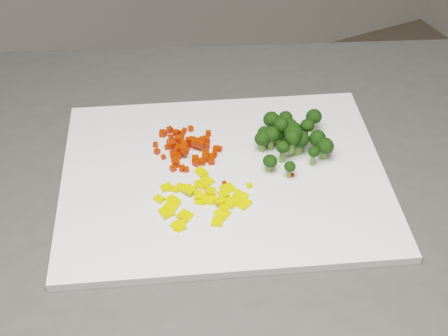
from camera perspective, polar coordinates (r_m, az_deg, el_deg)
name	(u,v)px	position (r m, az deg, el deg)	size (l,w,h in m)	color
counter_block	(201,336)	(1.30, -2.07, -15.14)	(1.06, 0.74, 0.90)	#40403E
cutting_board	(224,176)	(0.94, 0.00, -0.75)	(0.48, 0.38, 0.01)	white
carrot_pile	(186,143)	(0.97, -3.51, 2.34)	(0.11, 0.11, 0.03)	#C01A02
pepper_pile	(201,195)	(0.89, -2.09, -2.52)	(0.12, 0.12, 0.02)	yellow
broccoli_pile	(295,137)	(0.96, 6.53, 2.81)	(0.13, 0.13, 0.06)	black
carrot_cube_0	(199,161)	(0.95, -2.35, 0.61)	(0.01, 0.01, 0.01)	#C01A02
carrot_cube_1	(195,159)	(0.95, -2.64, 0.79)	(0.01, 0.01, 0.01)	#C01A02
carrot_cube_2	(157,151)	(0.97, -6.14, 1.51)	(0.01, 0.01, 0.01)	#C01A02
carrot_cube_3	(182,169)	(0.94, -3.87, -0.13)	(0.01, 0.01, 0.01)	#C01A02
carrot_cube_4	(201,141)	(0.99, -2.11, 2.51)	(0.01, 0.01, 0.01)	#C01A02
carrot_cube_5	(219,149)	(0.97, -0.42, 1.75)	(0.01, 0.01, 0.01)	#C01A02
carrot_cube_6	(188,145)	(0.98, -3.27, 2.08)	(0.01, 0.01, 0.01)	#C01A02
carrot_cube_7	(211,157)	(0.96, -1.16, 1.04)	(0.01, 0.01, 0.01)	#C01A02
carrot_cube_8	(163,157)	(0.96, -5.56, 1.00)	(0.01, 0.01, 0.01)	#C01A02
carrot_cube_9	(185,149)	(0.97, -3.56, 1.78)	(0.01, 0.01, 0.01)	#C01A02
carrot_cube_10	(162,133)	(1.01, -5.65, 3.17)	(0.01, 0.01, 0.01)	#C01A02
carrot_cube_11	(191,129)	(1.01, -3.06, 3.61)	(0.01, 0.01, 0.01)	#C01A02
carrot_cube_12	(175,157)	(0.96, -4.51, 0.98)	(0.01, 0.01, 0.01)	#C01A02
carrot_cube_13	(173,168)	(0.94, -4.68, -0.04)	(0.01, 0.01, 0.01)	#C01A02
carrot_cube_14	(183,150)	(0.96, -3.77, 1.70)	(0.01, 0.01, 0.01)	#C01A02
carrot_cube_15	(171,137)	(1.00, -4.89, 2.81)	(0.01, 0.01, 0.01)	#C01A02
carrot_cube_16	(206,155)	(0.96, -1.63, 1.19)	(0.01, 0.01, 0.01)	#C01A02
carrot_cube_17	(192,141)	(0.97, -2.91, 2.52)	(0.01, 0.01, 0.01)	#C01A02
carrot_cube_18	(176,163)	(0.95, -4.38, 0.45)	(0.01, 0.01, 0.01)	#C01A02
carrot_cube_19	(173,155)	(0.96, -4.64, 1.21)	(0.01, 0.01, 0.01)	#C01A02
carrot_cube_20	(180,148)	(0.96, -4.07, 1.82)	(0.01, 0.01, 0.01)	#C01A02
carrot_cube_21	(175,160)	(0.95, -4.52, 0.70)	(0.01, 0.01, 0.01)	#C01A02
carrot_cube_22	(215,153)	(0.96, -0.85, 1.34)	(0.01, 0.01, 0.01)	#C01A02
carrot_cube_23	(177,154)	(0.97, -4.30, 1.32)	(0.01, 0.01, 0.01)	#C01A02
carrot_cube_24	(202,162)	(0.95, -2.01, 0.55)	(0.01, 0.01, 0.01)	#C01A02
carrot_cube_25	(206,140)	(0.99, -1.66, 2.59)	(0.01, 0.01, 0.01)	#C01A02
carrot_cube_26	(176,133)	(1.01, -4.40, 3.22)	(0.01, 0.01, 0.01)	#C01A02
carrot_cube_27	(184,147)	(0.96, -3.70, 1.91)	(0.01, 0.01, 0.01)	#C01A02
carrot_cube_28	(169,142)	(0.99, -5.07, 2.39)	(0.01, 0.01, 0.01)	#C01A02
carrot_cube_29	(212,161)	(0.95, -1.15, 0.65)	(0.01, 0.01, 0.01)	#C01A02
carrot_cube_30	(178,156)	(0.96, -4.27, 1.14)	(0.01, 0.01, 0.01)	#C01A02
carrot_cube_31	(167,147)	(0.98, -5.25, 1.91)	(0.01, 0.01, 0.01)	#C01A02
carrot_cube_32	(183,143)	(0.97, -3.81, 2.29)	(0.01, 0.01, 0.01)	#C01A02
carrot_cube_33	(178,148)	(0.98, -4.19, 1.86)	(0.01, 0.01, 0.01)	#C01A02
carrot_cube_34	(216,149)	(0.97, -0.74, 1.78)	(0.01, 0.01, 0.01)	#C01A02
carrot_cube_35	(180,139)	(0.98, -4.03, 2.63)	(0.01, 0.01, 0.01)	#C01A02
carrot_cube_36	(204,142)	(0.99, -1.82, 2.41)	(0.01, 0.01, 0.01)	#C01A02
carrot_cube_37	(187,169)	(0.94, -3.45, -0.14)	(0.01, 0.01, 0.01)	#C01A02
carrot_cube_38	(183,133)	(1.01, -3.81, 3.22)	(0.01, 0.01, 0.01)	#C01A02
carrot_cube_39	(196,163)	(0.95, -2.54, 0.47)	(0.01, 0.01, 0.01)	#C01A02
carrot_cube_40	(176,155)	(0.97, -4.42, 1.24)	(0.01, 0.01, 0.01)	#C01A02
carrot_cube_41	(206,154)	(0.96, -1.68, 1.30)	(0.01, 0.01, 0.01)	#C01A02
carrot_cube_42	(179,149)	(0.96, -4.17, 1.75)	(0.01, 0.01, 0.01)	#C01A02
carrot_cube_43	(185,151)	(0.95, -3.59, 1.55)	(0.01, 0.01, 0.01)	#C01A02
carrot_cube_44	(170,130)	(1.01, -4.98, 3.50)	(0.01, 0.01, 0.01)	#C01A02
carrot_cube_45	(208,133)	(1.00, -1.44, 3.18)	(0.01, 0.01, 0.01)	#C01A02
carrot_cube_46	(176,162)	(0.95, -4.43, 0.58)	(0.01, 0.01, 0.01)	#C01A02
carrot_cube_47	(183,167)	(0.94, -3.79, 0.05)	(0.01, 0.01, 0.01)	#C01A02
carrot_cube_48	(172,144)	(0.97, -4.74, 2.16)	(0.01, 0.01, 0.01)	#C01A02
carrot_cube_49	(202,162)	(0.95, -1.98, 0.57)	(0.01, 0.01, 0.01)	#C01A02
carrot_cube_50	(188,140)	(0.98, -3.31, 2.58)	(0.01, 0.01, 0.01)	#C01A02
carrot_cube_51	(207,146)	(0.98, -1.58, 2.02)	(0.01, 0.01, 0.01)	#C01A02
carrot_cube_52	(201,144)	(0.97, -2.16, 2.16)	(0.01, 0.01, 0.01)	#C01A02
carrot_cube_53	(189,145)	(0.98, -3.20, 2.11)	(0.01, 0.01, 0.01)	#C01A02
carrot_cube_54	(178,157)	(0.96, -4.24, 1.02)	(0.01, 0.01, 0.01)	#C01A02
carrot_cube_55	(197,146)	(0.98, -2.47, 1.98)	(0.01, 0.01, 0.01)	#C01A02
carrot_cube_56	(155,145)	(0.99, -6.29, 2.13)	(0.01, 0.01, 0.01)	#C01A02
carrot_cube_57	(181,137)	(1.00, -3.92, 2.88)	(0.01, 0.01, 0.01)	#C01A02
carrot_cube_58	(203,162)	(0.95, -1.97, 0.55)	(0.01, 0.01, 0.01)	#C01A02
carrot_cube_59	(205,158)	(0.95, -1.75, 0.90)	(0.01, 0.01, 0.01)	#C01A02
carrot_cube_60	(209,156)	(0.96, -1.37, 1.08)	(0.01, 0.01, 0.01)	#C01A02
carrot_cube_61	(177,140)	(0.98, -4.28, 2.62)	(0.01, 0.01, 0.01)	#C01A02
carrot_cube_62	(163,133)	(1.01, -5.56, 3.16)	(0.01, 0.01, 0.01)	#C01A02
carrot_cube_63	(215,150)	(0.97, -0.80, 1.68)	(0.01, 0.01, 0.01)	#C01A02
carrot_cube_64	(195,142)	(0.97, -2.63, 2.36)	(0.01, 0.01, 0.01)	#C01A02
carrot_cube_65	(184,143)	(0.97, -3.66, 2.27)	(0.01, 0.01, 0.01)	#C01A02
carrot_cube_66	(184,130)	(1.01, -3.64, 3.46)	(0.01, 0.01, 0.01)	#C01A02
pepper_chunk_0	(172,205)	(0.89, -4.80, -3.44)	(0.02, 0.02, 0.00)	yellow
pepper_chunk_1	(206,182)	(0.92, -1.64, -1.26)	(0.02, 0.02, 0.01)	yellow
pepper_chunk_2	(200,185)	(0.92, -2.20, -1.55)	(0.02, 0.02, 0.00)	yellow
pepper_chunk_3	(166,213)	(0.88, -5.31, -4.11)	(0.02, 0.02, 0.00)	yellow
pepper_chunk_4	(175,189)	(0.91, -4.54, -1.94)	(0.01, 0.01, 0.00)	yellow
pepper_chunk_5	(182,188)	(0.91, -3.84, -1.81)	(0.02, 0.02, 0.00)	yellow
pepper_chunk_6	(244,204)	(0.89, 1.85, -3.32)	(0.02, 0.02, 0.00)	yellow
pepper_chunk_7	(241,196)	(0.90, 1.52, -2.54)	(0.02, 0.02, 0.00)	yellow
pepper_chunk_8	(201,172)	(0.93, -2.09, -0.38)	(0.01, 0.02, 0.01)	yellow
pepper_chunk_9	(207,199)	(0.89, -1.58, -2.85)	(0.02, 0.01, 0.00)	yellow
pepper_chunk_10	(224,214)	(0.87, -0.01, -4.27)	(0.02, 0.01, 0.00)	yellow
pepper_chunk_11	(178,226)	(0.86, -4.24, -5.34)	(0.02, 0.02, 0.00)	yellow
pepper_chunk_12	(223,194)	(0.90, -0.05, -2.40)	(0.01, 0.01, 0.01)	yellow
pepper_chunk_13	(231,203)	(0.89, 0.67, -3.18)	(0.02, 0.01, 0.00)	yellow
pepper_chunk_14	(210,191)	(0.90, -1.26, -2.12)	(0.02, 0.01, 0.00)	yellow
pepper_chunk_15	(219,214)	(0.87, -0.45, -4.18)	(0.01, 0.01, 0.00)	yellow
pepper_chunk_16	(179,225)	(0.86, -4.10, -5.26)	(0.02, 0.02, 0.00)	yellow
pepper_chunk_17	(185,216)	(0.87, -3.56, -4.37)	(0.02, 0.02, 0.00)	yellow
pepper_chunk_18	(173,200)	(0.89, -4.71, -2.93)	(0.02, 0.01, 0.00)	yellow
pepper_chunk_19	(230,202)	(0.89, 0.57, -3.13)	(0.02, 0.01, 0.00)	yellow
pepper_chunk_20	(159,199)	(0.90, -5.96, -2.82)	(0.01, 0.01, 0.00)	yellow
pepper_chunk_21	(201,200)	(0.89, -2.15, -2.93)	(0.02, 0.01, 0.00)	yellow
pepper_chunk_22	(208,199)	(0.89, -1.43, -2.87)	(0.02, 0.02, 0.00)	yellow
pepper_chunk_23	(228,189)	(0.91, 0.35, -1.89)	(0.02, 0.02, 0.00)	yellow
pepper_chunk_24	(219,200)	(0.88, -0.42, -2.99)	(0.01, 0.01, 0.00)	yellow
pepper_chunk_25	(199,195)	(0.89, -2.35, -2.47)	(0.01, 0.01, 0.00)	yellow
pepper_chunk_26	(167,212)	(0.88, -5.24, -4.02)	(0.02, 0.02, 0.00)	yellow
pepper_chunk_27	(166,187)	(0.91, -5.28, -1.76)	(0.01, 0.02, 0.01)	yellow
pepper_chunk_28	(233,201)	(0.89, 0.87, -3.07)	(0.02, 0.02, 0.00)	yellow
pepper_chunk_29	(227,206)	(0.88, 0.29, -3.48)	(0.02, 0.01, 0.00)	yellow
pepper_chunk_30	(217,222)	(0.86, -0.62, -4.97)	(0.02, 0.01, 0.01)	yellow
pepper_chunk_31	(189,190)	(0.90, -3.19, -2.00)	(0.02, 0.02, 0.01)	yellow
broccoli_floret_0	(278,136)	(0.98, 4.95, 2.90)	(0.03, 0.03, 0.03)	black
broccoli_floret_1	(313,121)	(1.01, 8.12, 4.27)	(0.04, 0.04, 0.04)	black
broccoli_floret_2	(271,123)	(1.00, 4.27, 4.11)	(0.04, 0.04, 0.04)	black
broccoli_floret_3	(297,144)	(0.96, 6.70, 2.16)	(0.04, 0.04, 0.04)	black
broccoli_floret_4	(282,152)	(0.95, 5.34, 1.44)	(0.03, 0.03, 0.04)	black
broccoli_floret_5	(293,136)	(0.99, 6.32, 2.95)	(0.02, 0.02, 0.03)	black
broccoli_floret_6	(290,137)	(0.96, 6.03, 2.87)	(0.03, 0.03, 0.03)	black
broccoli_floret_7	(262,141)	(0.97, 3.53, 2.45)	(0.04, 0.04, 0.03)	black
broccoli_floret_8	(285,122)	(1.01, 5.59, 4.22)	(0.03, 0.03, 0.03)	black
broccoli_floret_9	(269,164)	(0.93, 4.17, 0.37)	(0.03, 0.03, 0.03)	black
broccoli_floret_10	(313,157)	(0.95, 8.13, 1.03)	(0.02, 0.02, 0.03)	black
broccoli_floret_11	(317,143)	(0.98, 8.51, 2.26)	(0.03, 0.03, 0.03)	black
broccoli_floret_12	(271,139)	(0.97, 4.33, 2.66)	(0.04, 0.04, 0.04)	black
broccoli_floret_13	(293,138)	(0.95, 6.29, 2.79)	(0.04, 0.04, 0.04)	black
broccoli_floret_14	(292,143)	(0.95, 6.22, 2.31)	(0.03, 0.03, 0.04)	black
broccoli_floret_15	(295,131)	(1.00, 6.48, 3.35)	(0.03, 0.03, 0.03)	black
broccoli_floret_16	(317,142)	(0.97, 8.46, 2.33)	(0.04, 0.04, 0.04)	black
broccoli_floret_17	(289,170)	(0.93, 5.98, -0.18)	(0.02, 0.02, 0.03)	black
broccoli_floret_18	(290,129)	(1.00, 6.02, 3.58)	(0.03, 0.03, 0.03)	black
broccoli_floret_19	(274,136)	(0.99, 4.55, 2.96)	(0.03, 0.03, 0.03)	black
broccoli_floret_20	(280,129)	(0.97, 5.17, 3.56)	(0.03, 0.03, 0.04)	black
broccoli_floret_21	(300,143)	(0.97, 6.94, 2.25)	(0.04, 0.04, 0.04)	black
broccoli_floret_22	(324,149)	(0.96, 9.16, 1.70)	(0.04, 0.04, 0.03)	black
broccoli_floret_23	(264,137)	(0.98, 3.65, 2.88)	(0.03, 0.03, 0.03)	black
broccoli_floret_24	(284,133)	(0.99, 5.47, 3.24)	(0.02, 0.02, 0.03)	black
broccoli_floret_25	(306,130)	(0.98, 7.54, 3.51)	(0.03, 0.03, 0.03)	black
broccoli_floret_26	(293,133)	(0.96, 6.30, 3.19)	(0.03, 0.03, 0.03)	black
broccoli_floret_27	(298,136)	(0.97, 6.82, 2.95)	(0.02, 0.02, 0.02)	black
broccoli_floret_28	(284,134)	(0.99, 5.47, 3.15)	(0.03, 0.03, 0.03)	black
stray_bit_0	(208,142)	(0.99, -1.48, 2.35)	(0.01, 0.01, 0.00)	#C01A02
stray_bit_1	(169,208)	(0.88, -5.07, -3.68)	(0.01, 0.01, 0.00)	yellow
stray_bit_2	(214,156)	(0.96, -0.90, 1.10)	(0.01, 0.01, 0.00)	#C01A02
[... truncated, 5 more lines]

